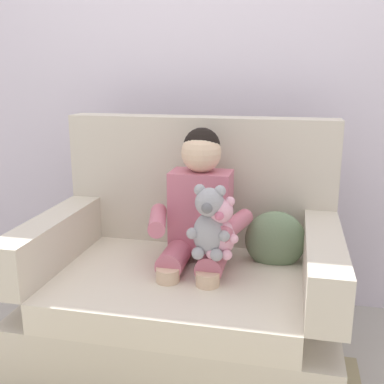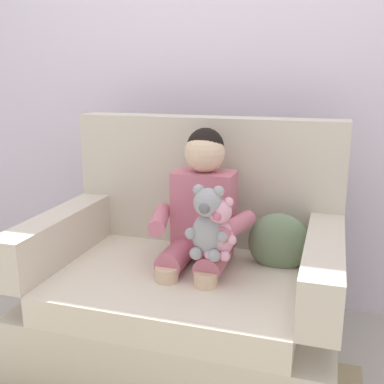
{
  "view_description": "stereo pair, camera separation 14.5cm",
  "coord_description": "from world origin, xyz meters",
  "px_view_note": "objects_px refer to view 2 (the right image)",
  "views": [
    {
      "loc": [
        0.43,
        -1.75,
        1.24
      ],
      "look_at": [
        0.05,
        -0.05,
        0.78
      ],
      "focal_mm": 43.32,
      "sensor_mm": 36.0,
      "label": 1
    },
    {
      "loc": [
        0.57,
        -1.72,
        1.24
      ],
      "look_at": [
        0.05,
        -0.05,
        0.78
      ],
      "focal_mm": 43.32,
      "sensor_mm": 36.0,
      "label": 2
    }
  ],
  "objects_px": {
    "armchair": "(188,287)",
    "throw_pillow": "(279,243)",
    "seated_child": "(200,217)",
    "plush_grey": "(208,224)",
    "plush_pink": "(220,229)"
  },
  "relations": [
    {
      "from": "plush_pink",
      "to": "throw_pillow",
      "type": "distance_m",
      "value": 0.34
    },
    {
      "from": "plush_grey",
      "to": "seated_child",
      "type": "bearing_deg",
      "value": 106.02
    },
    {
      "from": "throw_pillow",
      "to": "plush_grey",
      "type": "bearing_deg",
      "value": -133.72
    },
    {
      "from": "throw_pillow",
      "to": "plush_pink",
      "type": "bearing_deg",
      "value": -129.41
    },
    {
      "from": "throw_pillow",
      "to": "seated_child",
      "type": "bearing_deg",
      "value": -163.55
    },
    {
      "from": "armchair",
      "to": "seated_child",
      "type": "xyz_separation_m",
      "value": [
        0.05,
        0.01,
        0.32
      ]
    },
    {
      "from": "armchair",
      "to": "plush_pink",
      "type": "bearing_deg",
      "value": -38.61
    },
    {
      "from": "armchair",
      "to": "throw_pillow",
      "type": "bearing_deg",
      "value": 15.99
    },
    {
      "from": "seated_child",
      "to": "throw_pillow",
      "type": "relative_size",
      "value": 3.17
    },
    {
      "from": "armchair",
      "to": "plush_grey",
      "type": "distance_m",
      "value": 0.4
    },
    {
      "from": "seated_child",
      "to": "throw_pillow",
      "type": "xyz_separation_m",
      "value": [
        0.32,
        0.1,
        -0.11
      ]
    },
    {
      "from": "armchair",
      "to": "plush_grey",
      "type": "relative_size",
      "value": 4.42
    },
    {
      "from": "plush_pink",
      "to": "seated_child",
      "type": "bearing_deg",
      "value": 144.44
    },
    {
      "from": "seated_child",
      "to": "throw_pillow",
      "type": "distance_m",
      "value": 0.35
    },
    {
      "from": "plush_pink",
      "to": "plush_grey",
      "type": "relative_size",
      "value": 0.84
    }
  ]
}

